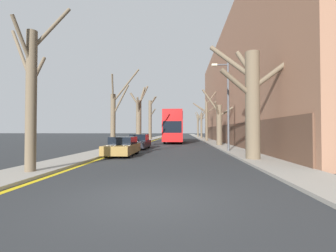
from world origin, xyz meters
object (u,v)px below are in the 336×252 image
Objects in this scene: street_tree_right_0 at (251,100)px; street_tree_right_4 at (198,124)px; parked_car_0 at (123,147)px; lamp_post at (227,102)px; street_tree_left_1 at (114,116)px; double_decker_bus at (174,125)px; street_tree_left_2 at (139,117)px; street_tree_right_3 at (202,124)px; street_tree_left_3 at (150,119)px; parked_car_1 at (139,142)px; street_tree_right_1 at (219,122)px; street_tree_right_2 at (207,118)px; street_tree_left_0 at (31,92)px.

street_tree_right_0 is 0.98× the size of street_tree_right_4.
lamp_post is at bearing 19.88° from parked_car_0.
street_tree_left_1 is 14.07m from double_decker_bus.
street_tree_right_3 is at bearing 61.55° from street_tree_left_2.
lamp_post is at bearing -71.36° from double_decker_bus.
street_tree_left_1 is 0.88× the size of street_tree_left_2.
street_tree_left_3 reaches higher than parked_car_1.
street_tree_right_2 reaches higher than street_tree_right_1.
street_tree_left_3 reaches higher than street_tree_left_1.
lamp_post is (-0.56, -7.65, 1.38)m from street_tree_right_1.
street_tree_left_3 is at bearing -143.13° from street_tree_right_3.
street_tree_right_3 reaches higher than parked_car_0.
street_tree_right_3 is 11.27m from street_tree_right_4.
street_tree_right_1 is 0.89× the size of street_tree_right_4.
street_tree_right_2 is 19.61m from lamp_post.
lamp_post is at bearing -6.96° from street_tree_left_1.
street_tree_right_0 is 12.02m from parked_car_1.
lamp_post reaches higher than double_decker_bus.
street_tree_right_1 is at bearing 51.41° from parked_car_0.
street_tree_right_0 is at bearing -90.29° from street_tree_right_4.
street_tree_right_2 is (0.04, 24.64, 0.33)m from street_tree_right_0.
parked_car_0 is at bearing -65.24° from street_tree_left_1.
street_tree_left_0 is 22.12m from street_tree_left_2.
parked_car_0 is (1.86, -26.45, -3.37)m from street_tree_left_3.
street_tree_left_0 is 7.62m from parked_car_0.
parked_car_0 is at bearing -90.00° from parked_car_1.
street_tree_right_0 is at bearing -15.14° from parked_car_0.
street_tree_left_0 is at bearing -104.12° from street_tree_right_3.
lamp_post is at bearing 44.96° from street_tree_left_0.
street_tree_right_0 is 1.12× the size of street_tree_right_3.
street_tree_right_2 reaches higher than parked_car_0.
street_tree_right_1 is at bearing 59.38° from street_tree_left_0.
street_tree_left_1 is 5.02m from parked_car_0.
street_tree_right_4 is 1.80× the size of parked_car_0.
street_tree_right_1 is 1.57× the size of parked_car_1.
parked_car_1 is (-8.21, 8.28, -2.89)m from street_tree_right_0.
street_tree_left_0 is 0.86× the size of street_tree_left_2.
street_tree_left_1 is 11.83m from street_tree_right_0.
parked_car_1 is at bearing 90.00° from parked_car_0.
parked_car_1 is at bearing -78.70° from street_tree_left_2.
street_tree_right_1 is (10.19, -4.77, -0.90)m from street_tree_left_2.
street_tree_left_2 is (0.08, 22.11, 0.31)m from street_tree_left_0.
street_tree_left_2 is 31.87m from street_tree_right_4.
parked_car_1 is at bearing 157.39° from lamp_post.
parked_car_1 is at bearing -102.12° from street_tree_right_4.
street_tree_left_0 is 13.34m from parked_car_1.
double_decker_bus is at bearing -101.07° from street_tree_right_4.
street_tree_left_2 reaches higher than street_tree_right_3.
lamp_post is (9.63, -1.17, 1.04)m from street_tree_left_1.
street_tree_left_0 reaches higher than street_tree_right_3.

